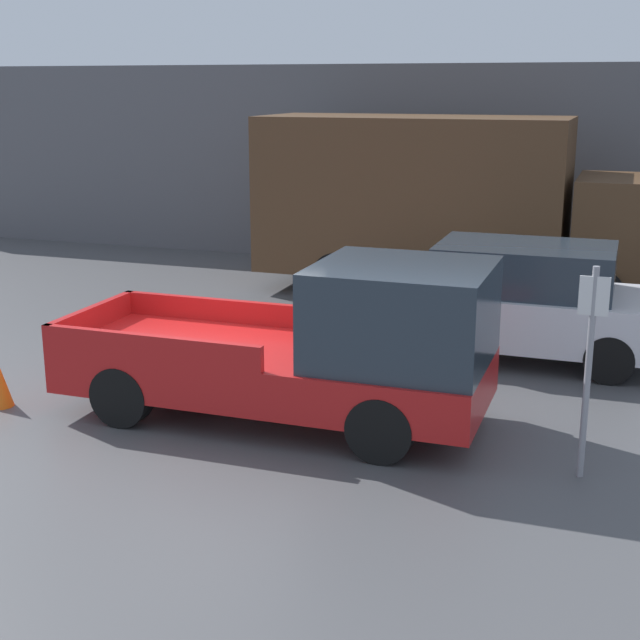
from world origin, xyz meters
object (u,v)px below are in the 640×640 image
(delivery_truck, at_px, (444,201))
(pickup_truck, at_px, (319,348))
(car, at_px, (517,301))
(parking_sign, at_px, (589,361))

(delivery_truck, bearing_deg, pickup_truck, -89.78)
(car, height_order, parking_sign, parking_sign)
(car, relative_size, delivery_truck, 0.60)
(pickup_truck, xyz_separation_m, delivery_truck, (-0.03, 7.34, 0.87))
(pickup_truck, height_order, delivery_truck, delivery_truck)
(pickup_truck, relative_size, parking_sign, 2.30)
(car, bearing_deg, delivery_truck, 117.03)
(parking_sign, bearing_deg, pickup_truck, 169.91)
(pickup_truck, bearing_deg, delivery_truck, 90.22)
(car, bearing_deg, pickup_truck, -117.68)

